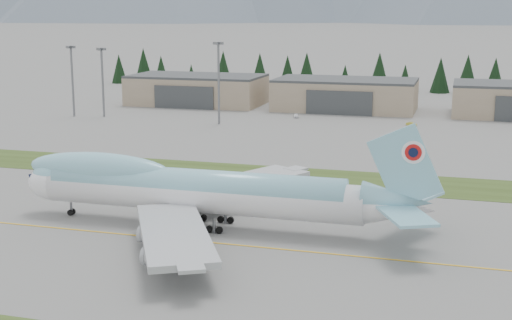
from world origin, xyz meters
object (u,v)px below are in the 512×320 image
(hangar_center, at_px, (345,94))
(boeing_747_freighter, at_px, (196,190))
(service_vehicle_b, at_px, (411,126))
(hangar_left, at_px, (197,90))
(service_vehicle_a, at_px, (296,118))

(hangar_center, bearing_deg, boeing_747_freighter, -90.36)
(boeing_747_freighter, distance_m, service_vehicle_b, 116.36)
(boeing_747_freighter, bearing_deg, hangar_center, 89.63)
(service_vehicle_b, bearing_deg, hangar_left, 91.01)
(hangar_center, distance_m, service_vehicle_b, 38.69)
(hangar_left, height_order, service_vehicle_a, hangar_left)
(boeing_747_freighter, bearing_deg, service_vehicle_b, 77.23)
(hangar_center, height_order, service_vehicle_b, hangar_center)
(service_vehicle_b, bearing_deg, hangar_center, 61.41)
(hangar_center, bearing_deg, service_vehicle_b, -49.72)
(boeing_747_freighter, bearing_deg, service_vehicle_a, 95.39)
(hangar_left, distance_m, service_vehicle_a, 48.77)
(service_vehicle_a, xyz_separation_m, service_vehicle_b, (37.00, -6.43, 0.00))
(boeing_747_freighter, bearing_deg, hangar_left, 110.77)
(hangar_center, bearing_deg, service_vehicle_a, -118.21)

